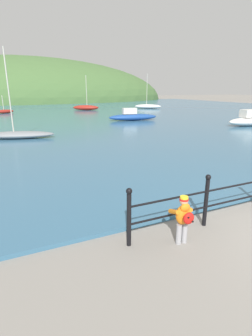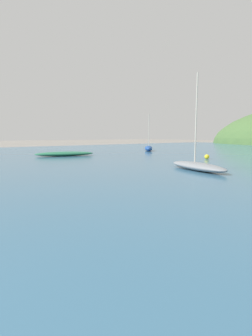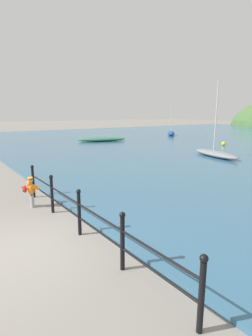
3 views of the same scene
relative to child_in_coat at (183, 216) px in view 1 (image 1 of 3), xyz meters
name	(u,v)px [view 1 (image 1 of 3)]	position (x,y,z in m)	size (l,w,h in m)	color
water	(51,112)	(2.67, 30.89, -0.56)	(80.00, 60.00, 0.10)	#386684
far_hillside	(26,101)	(2.67, 66.90, -0.61)	(72.10, 39.66, 20.49)	#476B38
child_in_coat	(183,216)	(0.00, 0.00, 0.00)	(0.40, 0.54, 1.00)	#99999E
boat_twin_mast	(148,106)	(16.68, 30.94, -0.18)	(3.91, 3.36, 4.89)	silver
boat_red_dinghy	(18,134)	(-2.28, 13.13, -0.27)	(4.37, 2.27, 5.06)	gray
boat_far_left	(86,108)	(7.51, 31.98, -0.15)	(3.60, 2.62, 4.55)	maroon
boat_white_sailboat	(5,111)	(-2.68, 31.40, -0.27)	(2.15, 1.23, 2.09)	maroon
boat_far_right	(250,120)	(15.01, 11.33, -0.10)	(4.27, 1.75, 1.27)	silver
boat_blue_hull	(133,116)	(8.02, 18.50, -0.14)	(4.71, 1.85, 1.13)	#1E4793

